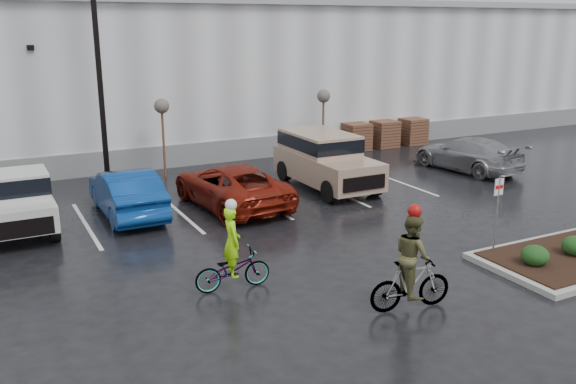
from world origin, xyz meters
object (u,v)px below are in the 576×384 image
lamppost (96,35)px  car_red (231,185)px  pallet_stack_a (356,137)px  car_blue (127,192)px  cyclist_olive (411,272)px  cyclist_hivis (232,261)px  sapling_mid (162,110)px  sapling_east (323,100)px  pallet_stack_b (384,134)px  fire_lane_sign (497,207)px  car_far_silver (467,154)px  pallet_stack_c (412,131)px  pickup_white (13,197)px  suv_tan (327,161)px

lamppost → car_red: bearing=-51.5°
pallet_stack_a → car_red: size_ratio=0.25×
car_red → car_blue: bearing=-15.0°
cyclist_olive → cyclist_hivis: bearing=57.0°
sapling_mid → sapling_east: same height
pallet_stack_a → pallet_stack_b: (1.70, 0.00, 0.00)m
sapling_mid → sapling_east: bearing=0.0°
fire_lane_sign → car_far_silver: 10.28m
lamppost → car_far_silver: size_ratio=1.86×
car_red → cyclist_olive: cyclist_olive is taller
sapling_mid → cyclist_hivis: 11.81m
sapling_east → car_blue: 11.24m
lamppost → pallet_stack_c: lamppost is taller
lamppost → fire_lane_sign: (7.80, -11.80, -4.28)m
pickup_white → cyclist_olive: bearing=-53.9°
suv_tan → cyclist_olive: 10.41m
pickup_white → suv_tan: bearing=-1.3°
fire_lane_sign → suv_tan: fire_lane_sign is taller
lamppost → car_blue: bearing=-91.4°
lamppost → pickup_white: size_ratio=1.77×
sapling_east → suv_tan: sapling_east is taller
sapling_east → pickup_white: (-13.45, -4.28, -1.75)m
pallet_stack_b → fire_lane_sign: (-6.40, -13.80, 0.73)m
cyclist_hivis → fire_lane_sign: bearing=-96.2°
suv_tan → cyclist_olive: bearing=-110.7°
pallet_stack_a → lamppost: bearing=-170.9°
pickup_white → pallet_stack_a: bearing=18.3°
sapling_mid → car_far_silver: bearing=-22.4°
car_blue → pallet_stack_a: bearing=-156.4°
car_blue → car_far_silver: 14.37m
car_red → pickup_white: bearing=-12.4°
car_blue → pickup_white: bearing=-5.0°
fire_lane_sign → pickup_white: 14.12m
pallet_stack_c → fire_lane_sign: bearing=-120.7°
fire_lane_sign → cyclist_hivis: bearing=169.5°
sapling_east → pickup_white: sapling_east is taller
pickup_white → suv_tan: suv_tan is taller
sapling_mid → pickup_white: size_ratio=0.62×
cyclist_olive → lamppost: bearing=25.3°
car_blue → cyclist_olive: cyclist_olive is taller
pallet_stack_a → car_red: 11.06m
fire_lane_sign → cyclist_olive: size_ratio=0.91×
pallet_stack_a → suv_tan: size_ratio=0.26×
pickup_white → cyclist_hivis: cyclist_hivis is taller
cyclist_olive → pallet_stack_a: bearing=-20.4°
car_blue → suv_tan: bearing=180.0°
suv_tan → pallet_stack_c: bearing=33.1°
sapling_mid → pickup_white: sapling_mid is taller
pallet_stack_a → pallet_stack_c: (3.50, 0.00, 0.00)m
car_blue → suv_tan: suv_tan is taller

